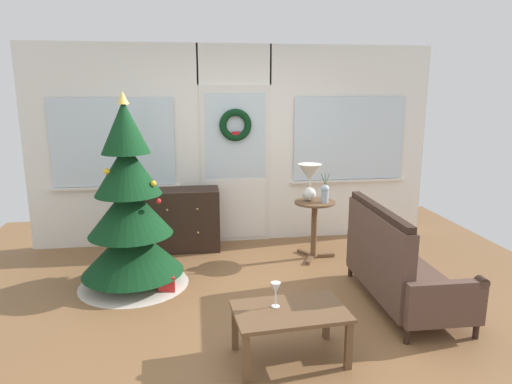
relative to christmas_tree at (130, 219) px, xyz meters
name	(u,v)px	position (x,y,z in m)	size (l,w,h in m)	color
ground_plane	(259,310)	(1.21, -0.77, -0.72)	(6.76, 6.76, 0.00)	brown
back_wall_with_door	(235,145)	(1.21, 1.31, 0.57)	(5.20, 0.19, 2.55)	white
christmas_tree	(130,219)	(0.00, 0.00, 0.00)	(1.13, 1.13, 1.98)	#4C331E
dresser_cabinet	(183,220)	(0.52, 1.02, -0.33)	(0.90, 0.45, 0.78)	black
settee_sofa	(396,266)	(2.50, -0.82, -0.34)	(0.74, 1.51, 0.96)	black
side_table	(314,218)	(2.07, 0.48, -0.22)	(0.50, 0.48, 0.70)	brown
table_lamp	(310,177)	(2.01, 0.52, 0.27)	(0.28, 0.28, 0.44)	silver
flower_vase	(325,193)	(2.17, 0.42, 0.11)	(0.11, 0.10, 0.35)	#99ADBC
coffee_table	(290,317)	(1.32, -1.57, -0.37)	(0.88, 0.58, 0.40)	brown
wine_glass	(276,289)	(1.22, -1.51, -0.17)	(0.08, 0.08, 0.20)	silver
gift_box	(167,283)	(0.35, -0.22, -0.63)	(0.17, 0.15, 0.17)	red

